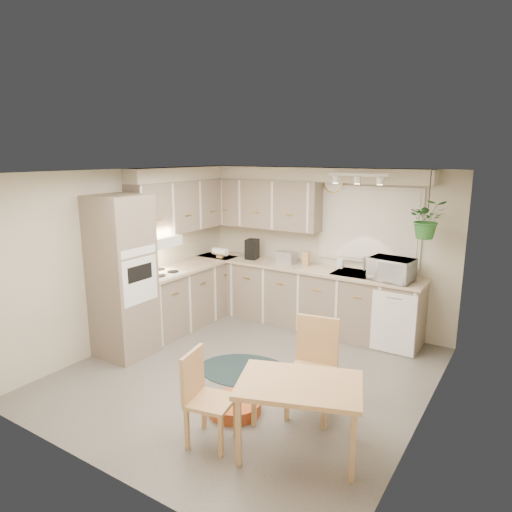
# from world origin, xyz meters

# --- Properties ---
(floor) EXTENTS (4.20, 4.20, 0.00)m
(floor) POSITION_xyz_m (0.00, 0.00, 0.00)
(floor) COLOR #69665D
(floor) RESTS_ON ground
(ceiling) EXTENTS (4.20, 4.20, 0.00)m
(ceiling) POSITION_xyz_m (0.00, 0.00, 2.40)
(ceiling) COLOR white
(ceiling) RESTS_ON wall_back
(wall_back) EXTENTS (4.00, 0.04, 2.40)m
(wall_back) POSITION_xyz_m (0.00, 2.10, 1.20)
(wall_back) COLOR #C0B79F
(wall_back) RESTS_ON floor
(wall_front) EXTENTS (4.00, 0.04, 2.40)m
(wall_front) POSITION_xyz_m (0.00, -2.10, 1.20)
(wall_front) COLOR #C0B79F
(wall_front) RESTS_ON floor
(wall_left) EXTENTS (0.04, 4.20, 2.40)m
(wall_left) POSITION_xyz_m (-2.00, 0.00, 1.20)
(wall_left) COLOR #C0B79F
(wall_left) RESTS_ON floor
(wall_right) EXTENTS (0.04, 4.20, 2.40)m
(wall_right) POSITION_xyz_m (2.00, 0.00, 1.20)
(wall_right) COLOR #C0B79F
(wall_right) RESTS_ON floor
(base_cab_left) EXTENTS (0.60, 1.85, 0.90)m
(base_cab_left) POSITION_xyz_m (-1.70, 0.88, 0.45)
(base_cab_left) COLOR gray
(base_cab_left) RESTS_ON floor
(base_cab_back) EXTENTS (3.60, 0.60, 0.90)m
(base_cab_back) POSITION_xyz_m (-0.20, 1.80, 0.45)
(base_cab_back) COLOR gray
(base_cab_back) RESTS_ON floor
(counter_left) EXTENTS (0.64, 1.89, 0.04)m
(counter_left) POSITION_xyz_m (-1.69, 0.88, 0.92)
(counter_left) COLOR #C9AF93
(counter_left) RESTS_ON base_cab_left
(counter_back) EXTENTS (3.64, 0.64, 0.04)m
(counter_back) POSITION_xyz_m (-0.20, 1.79, 0.92)
(counter_back) COLOR #C9AF93
(counter_back) RESTS_ON base_cab_back
(oven_stack) EXTENTS (0.65, 0.65, 2.10)m
(oven_stack) POSITION_xyz_m (-1.68, -0.38, 1.05)
(oven_stack) COLOR gray
(oven_stack) RESTS_ON floor
(wall_oven_face) EXTENTS (0.02, 0.56, 0.58)m
(wall_oven_face) POSITION_xyz_m (-1.35, -0.38, 1.05)
(wall_oven_face) COLOR white
(wall_oven_face) RESTS_ON oven_stack
(upper_cab_left) EXTENTS (0.35, 2.00, 0.75)m
(upper_cab_left) POSITION_xyz_m (-1.82, 1.00, 1.83)
(upper_cab_left) COLOR gray
(upper_cab_left) RESTS_ON wall_left
(upper_cab_back) EXTENTS (2.00, 0.35, 0.75)m
(upper_cab_back) POSITION_xyz_m (-1.00, 1.93, 1.83)
(upper_cab_back) COLOR gray
(upper_cab_back) RESTS_ON wall_back
(soffit_left) EXTENTS (0.30, 2.00, 0.20)m
(soffit_left) POSITION_xyz_m (-1.85, 1.00, 2.30)
(soffit_left) COLOR #C0B79F
(soffit_left) RESTS_ON wall_left
(soffit_back) EXTENTS (3.60, 0.30, 0.20)m
(soffit_back) POSITION_xyz_m (-0.20, 1.95, 2.30)
(soffit_back) COLOR #C0B79F
(soffit_back) RESTS_ON wall_back
(cooktop) EXTENTS (0.52, 0.58, 0.02)m
(cooktop) POSITION_xyz_m (-1.68, 0.30, 0.94)
(cooktop) COLOR white
(cooktop) RESTS_ON counter_left
(range_hood) EXTENTS (0.40, 0.60, 0.14)m
(range_hood) POSITION_xyz_m (-1.70, 0.30, 1.40)
(range_hood) COLOR white
(range_hood) RESTS_ON upper_cab_left
(window_blinds) EXTENTS (1.40, 0.02, 1.00)m
(window_blinds) POSITION_xyz_m (0.70, 2.07, 1.60)
(window_blinds) COLOR white
(window_blinds) RESTS_ON wall_back
(window_frame) EXTENTS (1.50, 0.02, 1.10)m
(window_frame) POSITION_xyz_m (0.70, 2.08, 1.60)
(window_frame) COLOR beige
(window_frame) RESTS_ON wall_back
(sink) EXTENTS (0.70, 0.48, 0.10)m
(sink) POSITION_xyz_m (0.70, 1.80, 0.90)
(sink) COLOR #A2A4A9
(sink) RESTS_ON counter_back
(dishwasher_front) EXTENTS (0.58, 0.02, 0.83)m
(dishwasher_front) POSITION_xyz_m (1.30, 1.49, 0.42)
(dishwasher_front) COLOR white
(dishwasher_front) RESTS_ON base_cab_back
(track_light_bar) EXTENTS (0.80, 0.04, 0.04)m
(track_light_bar) POSITION_xyz_m (0.70, 1.55, 2.33)
(track_light_bar) COLOR white
(track_light_bar) RESTS_ON ceiling
(wall_clock) EXTENTS (0.30, 0.03, 0.30)m
(wall_clock) POSITION_xyz_m (0.15, 2.07, 2.18)
(wall_clock) COLOR gold
(wall_clock) RESTS_ON wall_back
(dining_table) EXTENTS (1.24, 1.03, 0.67)m
(dining_table) POSITION_xyz_m (1.19, -0.99, 0.33)
(dining_table) COLOR tan
(dining_table) RESTS_ON floor
(chair_left) EXTENTS (0.48, 0.48, 0.87)m
(chair_left) POSITION_xyz_m (0.46, -1.29, 0.43)
(chair_left) COLOR tan
(chair_left) RESTS_ON floor
(chair_back) EXTENTS (0.53, 0.53, 0.98)m
(chair_back) POSITION_xyz_m (1.03, -0.39, 0.49)
(chair_back) COLOR tan
(chair_back) RESTS_ON floor
(braided_rug) EXTENTS (1.35, 1.14, 0.01)m
(braided_rug) POSITION_xyz_m (-0.07, 0.05, 0.01)
(braided_rug) COLOR black
(braided_rug) RESTS_ON floor
(pet_bed) EXTENTS (0.65, 0.65, 0.13)m
(pet_bed) POSITION_xyz_m (0.35, -0.77, 0.06)
(pet_bed) COLOR #C05026
(pet_bed) RESTS_ON floor
(microwave) EXTENTS (0.59, 0.37, 0.38)m
(microwave) POSITION_xyz_m (1.18, 1.70, 1.13)
(microwave) COLOR white
(microwave) RESTS_ON counter_back
(soap_bottle) EXTENTS (0.11, 0.20, 0.09)m
(soap_bottle) POSITION_xyz_m (0.35, 1.95, 0.98)
(soap_bottle) COLOR white
(soap_bottle) RESTS_ON counter_back
(hanging_plant) EXTENTS (0.60, 0.63, 0.39)m
(hanging_plant) POSITION_xyz_m (1.58, 1.70, 1.74)
(hanging_plant) COLOR #2B692A
(hanging_plant) RESTS_ON ceiling
(coffee_maker) EXTENTS (0.22, 0.25, 0.32)m
(coffee_maker) POSITION_xyz_m (-1.10, 1.80, 1.10)
(coffee_maker) COLOR black
(coffee_maker) RESTS_ON counter_back
(toaster) EXTENTS (0.32, 0.20, 0.18)m
(toaster) POSITION_xyz_m (-0.48, 1.82, 1.03)
(toaster) COLOR #A2A4A9
(toaster) RESTS_ON counter_back
(knife_block) EXTENTS (0.11, 0.11, 0.21)m
(knife_block) POSITION_xyz_m (-0.16, 1.85, 1.05)
(knife_block) COLOR tan
(knife_block) RESTS_ON counter_back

